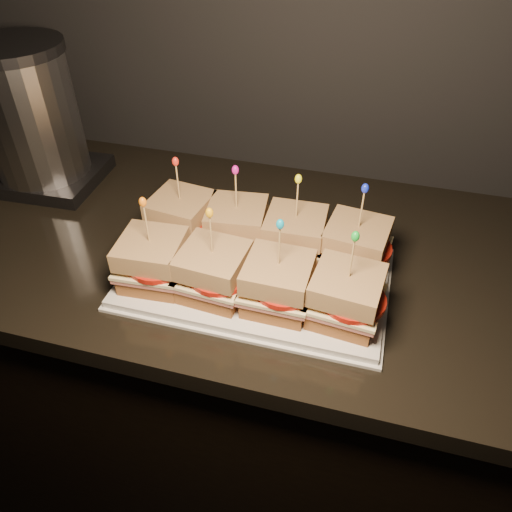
# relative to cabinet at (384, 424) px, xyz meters

# --- Properties ---
(cabinet) EXTENTS (2.18, 0.60, 0.90)m
(cabinet) POSITION_rel_cabinet_xyz_m (0.00, 0.00, 0.00)
(cabinet) COLOR black
(cabinet) RESTS_ON ground
(granite_slab) EXTENTS (2.22, 0.64, 0.04)m
(granite_slab) POSITION_rel_cabinet_xyz_m (0.00, -0.00, 0.47)
(granite_slab) COLOR black
(granite_slab) RESTS_ON cabinet
(platter) EXTENTS (0.45, 0.28, 0.02)m
(platter) POSITION_rel_cabinet_xyz_m (-0.30, -0.09, 0.50)
(platter) COLOR white
(platter) RESTS_ON granite_slab
(platter_rim) EXTENTS (0.46, 0.29, 0.01)m
(platter_rim) POSITION_rel_cabinet_xyz_m (-0.30, -0.09, 0.49)
(platter_rim) COLOR white
(platter_rim) RESTS_ON granite_slab
(sandwich_0_bread_bot) EXTENTS (0.11, 0.11, 0.03)m
(sandwich_0_bread_bot) POSITION_rel_cabinet_xyz_m (-0.46, -0.03, 0.52)
(sandwich_0_bread_bot) COLOR brown
(sandwich_0_bread_bot) RESTS_ON platter
(sandwich_0_ham) EXTENTS (0.12, 0.12, 0.01)m
(sandwich_0_ham) POSITION_rel_cabinet_xyz_m (-0.46, -0.03, 0.54)
(sandwich_0_ham) COLOR #C35953
(sandwich_0_ham) RESTS_ON sandwich_0_bread_bot
(sandwich_0_cheese) EXTENTS (0.13, 0.12, 0.01)m
(sandwich_0_cheese) POSITION_rel_cabinet_xyz_m (-0.46, -0.03, 0.55)
(sandwich_0_cheese) COLOR #FFF0B0
(sandwich_0_cheese) RESTS_ON sandwich_0_ham
(sandwich_0_tomato) EXTENTS (0.10, 0.10, 0.01)m
(sandwich_0_tomato) POSITION_rel_cabinet_xyz_m (-0.45, -0.04, 0.55)
(sandwich_0_tomato) COLOR red
(sandwich_0_tomato) RESTS_ON sandwich_0_cheese
(sandwich_0_bread_top) EXTENTS (0.12, 0.12, 0.03)m
(sandwich_0_bread_top) POSITION_rel_cabinet_xyz_m (-0.46, -0.03, 0.57)
(sandwich_0_bread_top) COLOR brown
(sandwich_0_bread_top) RESTS_ON sandwich_0_tomato
(sandwich_0_pick) EXTENTS (0.00, 0.00, 0.09)m
(sandwich_0_pick) POSITION_rel_cabinet_xyz_m (-0.46, -0.03, 0.62)
(sandwich_0_pick) COLOR tan
(sandwich_0_pick) RESTS_ON sandwich_0_bread_top
(sandwich_0_frill) EXTENTS (0.01, 0.01, 0.02)m
(sandwich_0_frill) POSITION_rel_cabinet_xyz_m (-0.46, -0.03, 0.67)
(sandwich_0_frill) COLOR red
(sandwich_0_frill) RESTS_ON sandwich_0_pick
(sandwich_1_bread_bot) EXTENTS (0.11, 0.11, 0.03)m
(sandwich_1_bread_bot) POSITION_rel_cabinet_xyz_m (-0.35, -0.03, 0.52)
(sandwich_1_bread_bot) COLOR brown
(sandwich_1_bread_bot) RESTS_ON platter
(sandwich_1_ham) EXTENTS (0.12, 0.12, 0.01)m
(sandwich_1_ham) POSITION_rel_cabinet_xyz_m (-0.35, -0.03, 0.54)
(sandwich_1_ham) COLOR #C35953
(sandwich_1_ham) RESTS_ON sandwich_1_bread_bot
(sandwich_1_cheese) EXTENTS (0.12, 0.12, 0.01)m
(sandwich_1_cheese) POSITION_rel_cabinet_xyz_m (-0.35, -0.03, 0.55)
(sandwich_1_cheese) COLOR #FFF0B0
(sandwich_1_cheese) RESTS_ON sandwich_1_ham
(sandwich_1_tomato) EXTENTS (0.10, 0.10, 0.01)m
(sandwich_1_tomato) POSITION_rel_cabinet_xyz_m (-0.34, -0.04, 0.55)
(sandwich_1_tomato) COLOR red
(sandwich_1_tomato) RESTS_ON sandwich_1_cheese
(sandwich_1_bread_top) EXTENTS (0.11, 0.11, 0.03)m
(sandwich_1_bread_top) POSITION_rel_cabinet_xyz_m (-0.35, -0.03, 0.57)
(sandwich_1_bread_top) COLOR brown
(sandwich_1_bread_top) RESTS_ON sandwich_1_tomato
(sandwich_1_pick) EXTENTS (0.00, 0.00, 0.09)m
(sandwich_1_pick) POSITION_rel_cabinet_xyz_m (-0.35, -0.03, 0.62)
(sandwich_1_pick) COLOR tan
(sandwich_1_pick) RESTS_ON sandwich_1_bread_top
(sandwich_1_frill) EXTENTS (0.01, 0.01, 0.02)m
(sandwich_1_frill) POSITION_rel_cabinet_xyz_m (-0.35, -0.03, 0.67)
(sandwich_1_frill) COLOR #D51399
(sandwich_1_frill) RESTS_ON sandwich_1_pick
(sandwich_2_bread_bot) EXTENTS (0.10, 0.10, 0.03)m
(sandwich_2_bread_bot) POSITION_rel_cabinet_xyz_m (-0.24, -0.03, 0.52)
(sandwich_2_bread_bot) COLOR brown
(sandwich_2_bread_bot) RESTS_ON platter
(sandwich_2_ham) EXTENTS (0.11, 0.11, 0.01)m
(sandwich_2_ham) POSITION_rel_cabinet_xyz_m (-0.24, -0.03, 0.54)
(sandwich_2_ham) COLOR #C35953
(sandwich_2_ham) RESTS_ON sandwich_2_bread_bot
(sandwich_2_cheese) EXTENTS (0.12, 0.11, 0.01)m
(sandwich_2_cheese) POSITION_rel_cabinet_xyz_m (-0.24, -0.03, 0.55)
(sandwich_2_cheese) COLOR #FFF0B0
(sandwich_2_cheese) RESTS_ON sandwich_2_ham
(sandwich_2_tomato) EXTENTS (0.10, 0.10, 0.01)m
(sandwich_2_tomato) POSITION_rel_cabinet_xyz_m (-0.23, -0.04, 0.55)
(sandwich_2_tomato) COLOR red
(sandwich_2_tomato) RESTS_ON sandwich_2_cheese
(sandwich_2_bread_top) EXTENTS (0.11, 0.11, 0.03)m
(sandwich_2_bread_top) POSITION_rel_cabinet_xyz_m (-0.24, -0.03, 0.57)
(sandwich_2_bread_top) COLOR brown
(sandwich_2_bread_top) RESTS_ON sandwich_2_tomato
(sandwich_2_pick) EXTENTS (0.00, 0.00, 0.09)m
(sandwich_2_pick) POSITION_rel_cabinet_xyz_m (-0.24, -0.03, 0.62)
(sandwich_2_pick) COLOR tan
(sandwich_2_pick) RESTS_ON sandwich_2_bread_top
(sandwich_2_frill) EXTENTS (0.01, 0.01, 0.02)m
(sandwich_2_frill) POSITION_rel_cabinet_xyz_m (-0.24, -0.03, 0.67)
(sandwich_2_frill) COLOR yellow
(sandwich_2_frill) RESTS_ON sandwich_2_pick
(sandwich_3_bread_bot) EXTENTS (0.11, 0.11, 0.03)m
(sandwich_3_bread_bot) POSITION_rel_cabinet_xyz_m (-0.14, -0.03, 0.52)
(sandwich_3_bread_bot) COLOR brown
(sandwich_3_bread_bot) RESTS_ON platter
(sandwich_3_ham) EXTENTS (0.12, 0.12, 0.01)m
(sandwich_3_ham) POSITION_rel_cabinet_xyz_m (-0.14, -0.03, 0.54)
(sandwich_3_ham) COLOR #C35953
(sandwich_3_ham) RESTS_ON sandwich_3_bread_bot
(sandwich_3_cheese) EXTENTS (0.13, 0.12, 0.01)m
(sandwich_3_cheese) POSITION_rel_cabinet_xyz_m (-0.14, -0.03, 0.55)
(sandwich_3_cheese) COLOR #FFF0B0
(sandwich_3_cheese) RESTS_ON sandwich_3_ham
(sandwich_3_tomato) EXTENTS (0.10, 0.10, 0.01)m
(sandwich_3_tomato) POSITION_rel_cabinet_xyz_m (-0.12, -0.04, 0.55)
(sandwich_3_tomato) COLOR red
(sandwich_3_tomato) RESTS_ON sandwich_3_cheese
(sandwich_3_bread_top) EXTENTS (0.11, 0.11, 0.03)m
(sandwich_3_bread_top) POSITION_rel_cabinet_xyz_m (-0.14, -0.03, 0.57)
(sandwich_3_bread_top) COLOR brown
(sandwich_3_bread_top) RESTS_ON sandwich_3_tomato
(sandwich_3_pick) EXTENTS (0.00, 0.00, 0.09)m
(sandwich_3_pick) POSITION_rel_cabinet_xyz_m (-0.14, -0.03, 0.62)
(sandwich_3_pick) COLOR tan
(sandwich_3_pick) RESTS_ON sandwich_3_bread_top
(sandwich_3_frill) EXTENTS (0.01, 0.01, 0.02)m
(sandwich_3_frill) POSITION_rel_cabinet_xyz_m (-0.14, -0.03, 0.67)
(sandwich_3_frill) COLOR #1529E1
(sandwich_3_frill) RESTS_ON sandwich_3_pick
(sandwich_4_bread_bot) EXTENTS (0.11, 0.11, 0.03)m
(sandwich_4_bread_bot) POSITION_rel_cabinet_xyz_m (-0.46, -0.16, 0.52)
(sandwich_4_bread_bot) COLOR brown
(sandwich_4_bread_bot) RESTS_ON platter
(sandwich_4_ham) EXTENTS (0.12, 0.11, 0.01)m
(sandwich_4_ham) POSITION_rel_cabinet_xyz_m (-0.46, -0.16, 0.54)
(sandwich_4_ham) COLOR #C35953
(sandwich_4_ham) RESTS_ON sandwich_4_bread_bot
(sandwich_4_cheese) EXTENTS (0.12, 0.12, 0.01)m
(sandwich_4_cheese) POSITION_rel_cabinet_xyz_m (-0.46, -0.16, 0.55)
(sandwich_4_cheese) COLOR #FFF0B0
(sandwich_4_cheese) RESTS_ON sandwich_4_ham
(sandwich_4_tomato) EXTENTS (0.10, 0.10, 0.01)m
(sandwich_4_tomato) POSITION_rel_cabinet_xyz_m (-0.45, -0.16, 0.55)
(sandwich_4_tomato) COLOR red
(sandwich_4_tomato) RESTS_ON sandwich_4_cheese
(sandwich_4_bread_top) EXTENTS (0.11, 0.11, 0.03)m
(sandwich_4_bread_top) POSITION_rel_cabinet_xyz_m (-0.46, -0.16, 0.57)
(sandwich_4_bread_top) COLOR brown
(sandwich_4_bread_top) RESTS_ON sandwich_4_tomato
(sandwich_4_pick) EXTENTS (0.00, 0.00, 0.09)m
(sandwich_4_pick) POSITION_rel_cabinet_xyz_m (-0.46, -0.16, 0.62)
(sandwich_4_pick) COLOR tan
(sandwich_4_pick) RESTS_ON sandwich_4_bread_top
(sandwich_4_frill) EXTENTS (0.01, 0.01, 0.02)m
(sandwich_4_frill) POSITION_rel_cabinet_xyz_m (-0.46, -0.16, 0.67)
(sandwich_4_frill) COLOR orange
(sandwich_4_frill) RESTS_ON sandwich_4_pick
(sandwich_5_bread_bot) EXTENTS (0.11, 0.11, 0.03)m
(sandwich_5_bread_bot) POSITION_rel_cabinet_xyz_m (-0.35, -0.16, 0.52)
(sandwich_5_bread_bot) COLOR brown
(sandwich_5_bread_bot) RESTS_ON platter
(sandwich_5_ham) EXTENTS (0.12, 0.11, 0.01)m
(sandwich_5_ham) POSITION_rel_cabinet_xyz_m (-0.35, -0.16, 0.54)
(sandwich_5_ham) COLOR #C35953
(sandwich_5_ham) RESTS_ON sandwich_5_bread_bot
(sandwich_5_cheese) EXTENTS (0.12, 0.12, 0.01)m
(sandwich_5_cheese) POSITION_rel_cabinet_xyz_m (-0.35, -0.16, 0.55)
(sandwich_5_cheese) COLOR #FFF0B0
(sandwich_5_cheese) RESTS_ON sandwich_5_ham
(sandwich_5_tomato) EXTENTS (0.10, 0.10, 0.01)m
(sandwich_5_tomato) POSITION_rel_cabinet_xyz_m (-0.34, -0.16, 0.55)
(sandwich_5_tomato) COLOR red
(sandwich_5_tomato) RESTS_ON sandwich_5_cheese
(sandwich_5_bread_top) EXTENTS (0.11, 0.11, 0.03)m
(sandwich_5_bread_top) POSITION_rel_cabinet_xyz_m (-0.35, -0.16, 0.57)
(sandwich_5_bread_top) COLOR brown
(sandwich_5_bread_top) RESTS_ON sandwich_5_tomato
(sandwich_5_pick) EXTENTS (0.00, 0.00, 0.09)m
(sandwich_5_pick) POSITION_rel_cabinet_xyz_m (-0.35, -0.16, 0.62)
(sandwich_5_pick) COLOR tan
(sandwich_5_pick) RESTS_ON sandwich_5_bread_top
(sandwich_5_frill) EXTENTS (0.01, 0.01, 0.02)m
(sandwich_5_frill) POSITION_rel_cabinet_xyz_m (-0.35, -0.16, 0.67)
(sandwich_5_frill) COLOR #EBA310
(sandwich_5_frill) RESTS_ON sandwich_5_pick
(sandwich_6_bread_bot) EXTENTS (0.10, 0.10, 0.03)m
(sandwich_6_bread_bot) POSITION_rel_cabinet_xyz_m (-0.24, -0.16, 0.52)
(sandwich_6_bread_bot) COLOR brown
(sandwich_6_bread_bot) RESTS_ON platter
(sandwich_6_ham) EXTENTS (0.11, 0.11, 0.01)m
(sandwich_6_ham) POSITION_rel_cabinet_xyz_m (-0.24, -0.16, 0.54)
(sandwich_6_ham) COLOR #C35953
(sandwich_6_ham) RESTS_ON sandwich_6_bread_bot
(sandwich_6_cheese) EXTENTS (0.11, 0.11, 0.01)m
(sandwich_6_cheese) POSITION_rel_cabinet_xyz_m (-0.24, -0.16, 0.55)
(sandwich_6_cheese) COLOR #FFF0B0
(sandwich_6_cheese) RESTS_ON sandwich_6_ham
(sandwich_6_tomato) EXTENTS (0.10, 0.10, 0.01)m
(sandwich_6_tomato) POSITION_rel_cabinet_xyz_m (-0.23, -0.16, 0.55)
(sandwich_6_tomato) COLOR red
(sandwich_6_tomato) RESTS_ON sandwich_6_cheese
(sandwich_6_bread_top) EXTENTS (0.10, 0.10, 0.03)m
(sandwich_6_bread_top) POSITION_rel_cabinet_xyz_m (-0.24, -0.16, 0.57)
(sandwich_6_bread_top) COLOR brown
(sandwich_6_bread_top) RESTS_ON sandwich_6_tomato
(sandwich_6_pick) EXTENTS (0.00, 0.00, 0.09)m
(sandwich_6_pick) POSITION_rel_cabinet_xyz_m (-0.24, -0.16, 0.62)
(sandwich_6_pick) COLOR tan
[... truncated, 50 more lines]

